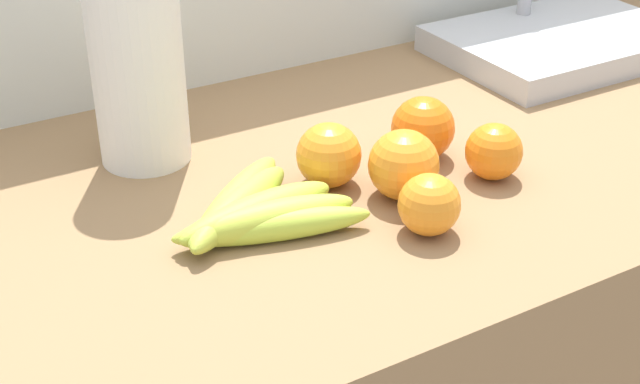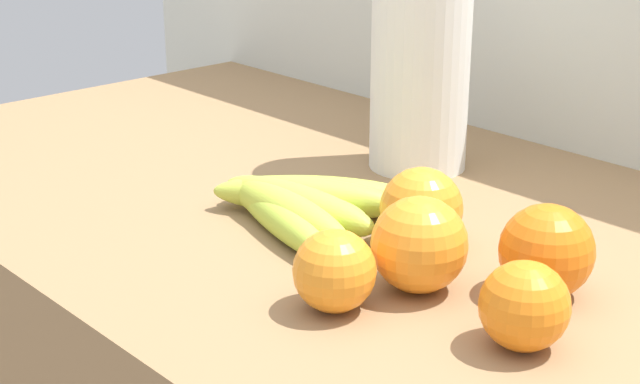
{
  "view_description": "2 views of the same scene",
  "coord_description": "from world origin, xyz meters",
  "px_view_note": "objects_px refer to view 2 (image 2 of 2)",
  "views": [
    {
      "loc": [
        -0.57,
        -0.82,
        1.4
      ],
      "look_at": [
        -0.14,
        -0.09,
        0.92
      ],
      "focal_mm": 49.89,
      "sensor_mm": 36.0,
      "label": 1
    },
    {
      "loc": [
        0.48,
        -0.66,
        1.25
      ],
      "look_at": [
        -0.14,
        -0.1,
        0.94
      ],
      "focal_mm": 54.99,
      "sensor_mm": 36.0,
      "label": 2
    }
  ],
  "objects_px": {
    "banana_bunch": "(298,204)",
    "paper_towel_roll": "(421,43)",
    "orange_front": "(421,209)",
    "orange_back_right": "(524,306)",
    "orange_back_left": "(334,271)",
    "orange_center": "(547,251)",
    "orange_far_right": "(419,245)"
  },
  "relations": [
    {
      "from": "banana_bunch",
      "to": "orange_center",
      "type": "height_order",
      "value": "orange_center"
    },
    {
      "from": "orange_center",
      "to": "orange_far_right",
      "type": "bearing_deg",
      "value": -138.11
    },
    {
      "from": "banana_bunch",
      "to": "orange_far_right",
      "type": "height_order",
      "value": "orange_far_right"
    },
    {
      "from": "banana_bunch",
      "to": "orange_back_right",
      "type": "bearing_deg",
      "value": -7.49
    },
    {
      "from": "orange_far_right",
      "to": "banana_bunch",
      "type": "bearing_deg",
      "value": 172.57
    },
    {
      "from": "orange_back_left",
      "to": "paper_towel_roll",
      "type": "xyz_separation_m",
      "value": [
        -0.2,
        0.32,
        0.11
      ]
    },
    {
      "from": "orange_back_left",
      "to": "orange_front",
      "type": "xyz_separation_m",
      "value": [
        -0.04,
        0.15,
        0.0
      ]
    },
    {
      "from": "orange_far_right",
      "to": "paper_towel_roll",
      "type": "bearing_deg",
      "value": 132.53
    },
    {
      "from": "orange_back_left",
      "to": "orange_front",
      "type": "distance_m",
      "value": 0.15
    },
    {
      "from": "orange_back_right",
      "to": "paper_towel_roll",
      "type": "distance_m",
      "value": 0.45
    },
    {
      "from": "orange_center",
      "to": "orange_far_right",
      "type": "relative_size",
      "value": 0.97
    },
    {
      "from": "orange_back_left",
      "to": "orange_back_right",
      "type": "relative_size",
      "value": 0.99
    },
    {
      "from": "orange_front",
      "to": "paper_towel_roll",
      "type": "distance_m",
      "value": 0.26
    },
    {
      "from": "orange_back_left",
      "to": "paper_towel_roll",
      "type": "distance_m",
      "value": 0.4
    },
    {
      "from": "orange_back_left",
      "to": "paper_towel_roll",
      "type": "relative_size",
      "value": 0.21
    },
    {
      "from": "orange_center",
      "to": "orange_back_right",
      "type": "xyz_separation_m",
      "value": [
        0.04,
        -0.09,
        -0.01
      ]
    },
    {
      "from": "banana_bunch",
      "to": "orange_back_left",
      "type": "height_order",
      "value": "orange_back_left"
    },
    {
      "from": "orange_far_right",
      "to": "orange_front",
      "type": "bearing_deg",
      "value": 130.98
    },
    {
      "from": "orange_back_left",
      "to": "orange_back_right",
      "type": "bearing_deg",
      "value": 23.75
    },
    {
      "from": "orange_back_right",
      "to": "banana_bunch",
      "type": "bearing_deg",
      "value": 172.51
    },
    {
      "from": "banana_bunch",
      "to": "paper_towel_roll",
      "type": "xyz_separation_m",
      "value": [
        -0.04,
        0.22,
        0.13
      ]
    },
    {
      "from": "orange_center",
      "to": "orange_front",
      "type": "xyz_separation_m",
      "value": [
        -0.14,
        -0.0,
        -0.0
      ]
    },
    {
      "from": "orange_back_left",
      "to": "orange_far_right",
      "type": "height_order",
      "value": "orange_far_right"
    },
    {
      "from": "orange_front",
      "to": "paper_towel_roll",
      "type": "xyz_separation_m",
      "value": [
        -0.16,
        0.18,
        0.11
      ]
    },
    {
      "from": "orange_front",
      "to": "orange_back_left",
      "type": "bearing_deg",
      "value": -75.23
    },
    {
      "from": "orange_back_right",
      "to": "paper_towel_roll",
      "type": "xyz_separation_m",
      "value": [
        -0.35,
        0.26,
        0.11
      ]
    },
    {
      "from": "orange_back_right",
      "to": "paper_towel_roll",
      "type": "bearing_deg",
      "value": 142.98
    },
    {
      "from": "orange_center",
      "to": "orange_back_left",
      "type": "relative_size",
      "value": 1.17
    },
    {
      "from": "banana_bunch",
      "to": "orange_far_right",
      "type": "bearing_deg",
      "value": -7.43
    },
    {
      "from": "orange_back_left",
      "to": "paper_towel_roll",
      "type": "bearing_deg",
      "value": 122.18
    },
    {
      "from": "orange_back_left",
      "to": "orange_far_right",
      "type": "relative_size",
      "value": 0.83
    },
    {
      "from": "orange_back_right",
      "to": "orange_far_right",
      "type": "xyz_separation_m",
      "value": [
        -0.12,
        0.02,
        0.01
      ]
    }
  ]
}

